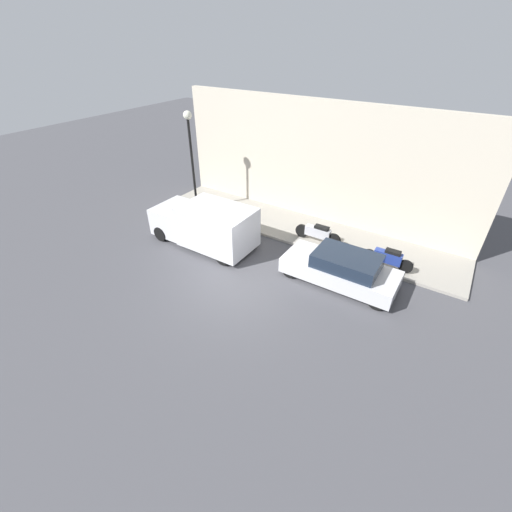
{
  "coord_description": "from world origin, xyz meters",
  "views": [
    {
      "loc": [
        -7.89,
        -5.92,
        7.84
      ],
      "look_at": [
        1.26,
        0.0,
        0.6
      ],
      "focal_mm": 24.0,
      "sensor_mm": 36.0,
      "label": 1
    }
  ],
  "objects_px": {
    "motorcycle_blue": "(388,258)",
    "streetlamp": "(190,143)",
    "delivery_van": "(204,224)",
    "scooter_silver": "(318,233)",
    "parked_car": "(341,269)"
  },
  "relations": [
    {
      "from": "motorcycle_blue",
      "to": "delivery_van",
      "type": "bearing_deg",
      "value": 107.94
    },
    {
      "from": "motorcycle_blue",
      "to": "parked_car",
      "type": "bearing_deg",
      "value": 145.07
    },
    {
      "from": "motorcycle_blue",
      "to": "streetlamp",
      "type": "bearing_deg",
      "value": 89.99
    },
    {
      "from": "delivery_van",
      "to": "motorcycle_blue",
      "type": "relative_size",
      "value": 2.39
    },
    {
      "from": "motorcycle_blue",
      "to": "scooter_silver",
      "type": "bearing_deg",
      "value": 84.75
    },
    {
      "from": "delivery_van",
      "to": "scooter_silver",
      "type": "bearing_deg",
      "value": -57.72
    },
    {
      "from": "motorcycle_blue",
      "to": "streetlamp",
      "type": "relative_size",
      "value": 0.41
    },
    {
      "from": "scooter_silver",
      "to": "motorcycle_blue",
      "type": "height_order",
      "value": "scooter_silver"
    },
    {
      "from": "delivery_van",
      "to": "motorcycle_blue",
      "type": "bearing_deg",
      "value": -72.06
    },
    {
      "from": "parked_car",
      "to": "delivery_van",
      "type": "distance_m",
      "value": 5.97
    },
    {
      "from": "delivery_van",
      "to": "streetlamp",
      "type": "bearing_deg",
      "value": 47.53
    },
    {
      "from": "streetlamp",
      "to": "delivery_van",
      "type": "bearing_deg",
      "value": -132.47
    },
    {
      "from": "delivery_van",
      "to": "parked_car",
      "type": "bearing_deg",
      "value": -84.51
    },
    {
      "from": "parked_car",
      "to": "motorcycle_blue",
      "type": "xyz_separation_m",
      "value": [
        1.75,
        -1.22,
        -0.05
      ]
    },
    {
      "from": "parked_car",
      "to": "motorcycle_blue",
      "type": "height_order",
      "value": "parked_car"
    }
  ]
}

